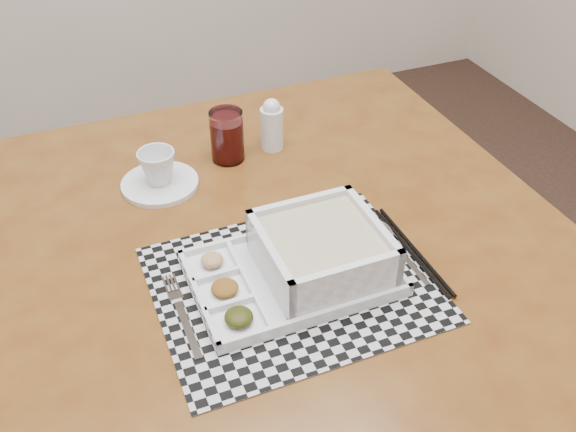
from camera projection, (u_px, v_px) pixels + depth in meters
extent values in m
cube|color=#4F250E|center=(266.00, 248.00, 1.14)|extent=(1.06, 1.06, 0.04)
cylinder|color=#4F250E|center=(21.00, 300.00, 1.59)|extent=(0.05, 0.05, 0.75)
cylinder|color=#4F250E|center=(364.00, 211.00, 1.87)|extent=(0.05, 0.05, 0.75)
cube|color=#4F250E|center=(198.00, 151.00, 1.51)|extent=(0.91, 0.03, 0.08)
cube|color=#4F250E|center=(4.00, 347.00, 1.04)|extent=(0.03, 0.91, 0.08)
cube|color=#4F250E|center=(475.00, 216.00, 1.31)|extent=(0.03, 0.91, 0.08)
cube|color=#B1B1B9|center=(292.00, 284.00, 1.03)|extent=(0.43, 0.36, 0.00)
cube|color=silver|center=(292.00, 275.00, 1.04)|extent=(0.32, 0.22, 0.01)
cube|color=silver|center=(269.00, 232.00, 1.11)|extent=(0.32, 0.01, 0.01)
cube|color=silver|center=(319.00, 315.00, 0.95)|extent=(0.32, 0.01, 0.01)
cube|color=silver|center=(198.00, 296.00, 0.98)|extent=(0.01, 0.22, 0.01)
cube|color=silver|center=(378.00, 246.00, 1.08)|extent=(0.01, 0.22, 0.01)
cube|color=silver|center=(248.00, 283.00, 1.01)|extent=(0.01, 0.20, 0.01)
cube|color=silver|center=(229.00, 304.00, 0.97)|extent=(0.08, 0.01, 0.01)
cube|color=silver|center=(216.00, 276.00, 1.02)|extent=(0.08, 0.01, 0.01)
ellipsoid|color=black|center=(239.00, 317.00, 0.95)|extent=(0.04, 0.04, 0.02)
ellipsoid|color=#502F0D|center=(225.00, 288.00, 1.00)|extent=(0.04, 0.04, 0.02)
ellipsoid|color=olive|center=(212.00, 260.00, 1.04)|extent=(0.04, 0.04, 0.02)
cube|color=silver|center=(321.00, 266.00, 1.04)|extent=(0.19, 0.19, 0.01)
cube|color=silver|center=(300.00, 218.00, 1.08)|extent=(0.19, 0.01, 0.08)
cube|color=silver|center=(347.00, 286.00, 0.95)|extent=(0.19, 0.01, 0.08)
cube|color=silver|center=(270.00, 264.00, 0.99)|extent=(0.01, 0.19, 0.08)
cube|color=silver|center=(371.00, 236.00, 1.05)|extent=(0.01, 0.19, 0.08)
cube|color=#BCAD8B|center=(322.00, 252.00, 1.02)|extent=(0.17, 0.17, 0.07)
cube|color=silver|center=(188.00, 329.00, 0.95)|extent=(0.01, 0.12, 0.00)
cube|color=silver|center=(175.00, 296.00, 1.01)|extent=(0.02, 0.02, 0.00)
cube|color=silver|center=(165.00, 285.00, 1.03)|extent=(0.00, 0.04, 0.00)
cube|color=silver|center=(169.00, 284.00, 1.03)|extent=(0.00, 0.04, 0.00)
cube|color=silver|center=(173.00, 283.00, 1.03)|extent=(0.00, 0.04, 0.00)
cube|color=silver|center=(176.00, 282.00, 1.03)|extent=(0.00, 0.04, 0.00)
cube|color=silver|center=(409.00, 262.00, 1.07)|extent=(0.01, 0.12, 0.00)
ellipsoid|color=silver|center=(382.00, 229.00, 1.13)|extent=(0.04, 0.06, 0.01)
cylinder|color=black|center=(410.00, 251.00, 1.09)|extent=(0.01, 0.24, 0.01)
cylinder|color=black|center=(415.00, 250.00, 1.09)|extent=(0.01, 0.24, 0.01)
cylinder|color=silver|center=(160.00, 184.00, 1.25)|extent=(0.15, 0.15, 0.01)
imported|color=silver|center=(158.00, 167.00, 1.22)|extent=(0.10, 0.10, 0.07)
cylinder|color=white|center=(227.00, 136.00, 1.29)|extent=(0.07, 0.07, 0.11)
cylinder|color=#410508|center=(227.00, 141.00, 1.30)|extent=(0.06, 0.06, 0.09)
cylinder|color=silver|center=(272.00, 129.00, 1.33)|extent=(0.05, 0.05, 0.09)
sphere|color=silver|center=(272.00, 107.00, 1.30)|extent=(0.04, 0.04, 0.04)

